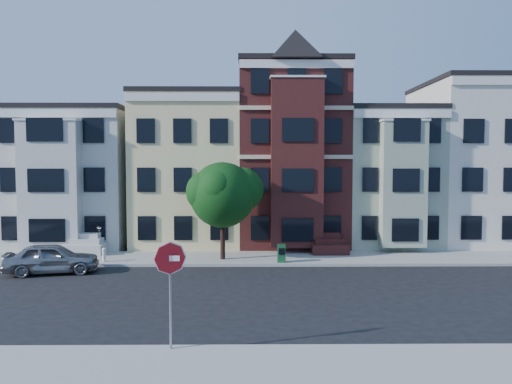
{
  "coord_description": "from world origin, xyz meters",
  "views": [
    {
      "loc": [
        -2.78,
        -20.77,
        5.64
      ],
      "look_at": [
        -2.54,
        3.75,
        4.2
      ],
      "focal_mm": 35.0,
      "sensor_mm": 36.0,
      "label": 1
    }
  ],
  "objects_px": {
    "fire_hydrant": "(104,256)",
    "stop_sign": "(170,288)",
    "street_tree": "(223,199)",
    "parked_car": "(52,258)",
    "newspaper_box": "(281,253)"
  },
  "relations": [
    {
      "from": "fire_hydrant",
      "to": "stop_sign",
      "type": "height_order",
      "value": "stop_sign"
    },
    {
      "from": "fire_hydrant",
      "to": "stop_sign",
      "type": "bearing_deg",
      "value": -66.0
    },
    {
      "from": "street_tree",
      "to": "stop_sign",
      "type": "xyz_separation_m",
      "value": [
        -0.75,
        -13.71,
        -1.62
      ]
    },
    {
      "from": "parked_car",
      "to": "stop_sign",
      "type": "bearing_deg",
      "value": -156.46
    },
    {
      "from": "newspaper_box",
      "to": "fire_hydrant",
      "type": "relative_size",
      "value": 1.61
    },
    {
      "from": "fire_hydrant",
      "to": "stop_sign",
      "type": "distance_m",
      "value": 14.33
    },
    {
      "from": "stop_sign",
      "to": "newspaper_box",
      "type": "bearing_deg",
      "value": 71.52
    },
    {
      "from": "newspaper_box",
      "to": "street_tree",
      "type": "bearing_deg",
      "value": 165.37
    },
    {
      "from": "parked_car",
      "to": "newspaper_box",
      "type": "bearing_deg",
      "value": -92.75
    },
    {
      "from": "parked_car",
      "to": "fire_hydrant",
      "type": "relative_size",
      "value": 7.46
    },
    {
      "from": "newspaper_box",
      "to": "fire_hydrant",
      "type": "bearing_deg",
      "value": 179.93
    },
    {
      "from": "street_tree",
      "to": "fire_hydrant",
      "type": "xyz_separation_m",
      "value": [
        -6.55,
        -0.69,
        -3.11
      ]
    },
    {
      "from": "street_tree",
      "to": "parked_car",
      "type": "xyz_separation_m",
      "value": [
        -8.54,
        -2.94,
        -2.79
      ]
    },
    {
      "from": "street_tree",
      "to": "newspaper_box",
      "type": "relative_size",
      "value": 6.88
    },
    {
      "from": "parked_car",
      "to": "newspaper_box",
      "type": "height_order",
      "value": "parked_car"
    }
  ]
}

